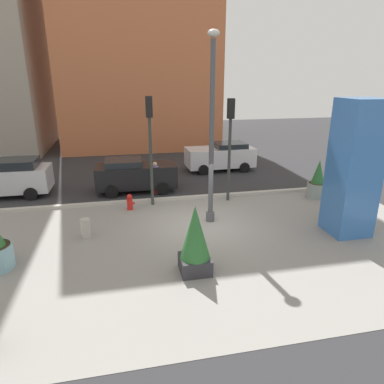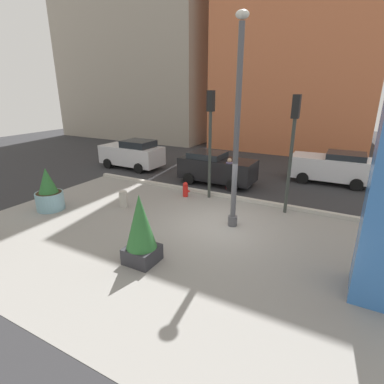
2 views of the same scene
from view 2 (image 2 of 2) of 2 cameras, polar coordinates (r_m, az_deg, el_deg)
ground_plane at (r=15.41m, az=11.09°, el=-0.64°), size 60.00×60.00×0.00m
plaza_pavement at (r=10.32m, az=0.48°, el=-10.58°), size 18.00×10.00×0.02m
curb_strip at (r=14.59m, az=10.04°, el=-1.37°), size 18.00×0.24×0.16m
lamp_post at (r=10.96m, az=8.45°, el=11.10°), size 0.44×0.44×7.42m
potted_plant_near_right at (r=9.21m, az=-9.66°, el=-7.05°), size 0.94×0.94×2.21m
potted_plant_curbside at (r=14.55m, az=-25.42°, el=-0.15°), size 1.17×1.17×1.90m
fire_hydrant at (r=14.85m, az=-1.24°, el=0.48°), size 0.36×0.26×0.75m
concrete_bollard at (r=13.87m, az=-12.84°, el=-1.37°), size 0.36×0.36×0.75m
traffic_light_corner at (r=12.84m, az=18.53°, el=9.93°), size 0.28×0.42×4.88m
traffic_light_far_side at (r=14.08m, az=3.49°, el=11.88°), size 0.28×0.42×5.01m
car_curb_east at (r=18.70m, az=25.02°, el=4.33°), size 4.37×2.17×1.77m
car_curb_west at (r=20.62m, az=-11.18°, el=7.08°), size 4.26×2.11×1.88m
car_far_lane at (r=16.88m, az=4.62°, el=4.57°), size 4.19×2.07×1.73m
pedestrian_on_sidewalk at (r=15.95m, az=7.00°, el=3.76°), size 0.51×0.51×1.67m
highrise_across_street at (r=31.99m, az=21.23°, el=29.30°), size 12.60×13.62×22.79m
office_block_flanking at (r=36.38m, az=-9.01°, el=30.21°), size 16.35×10.47×24.49m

